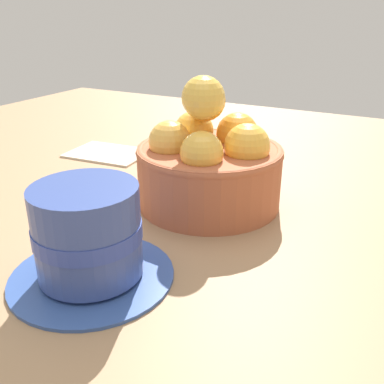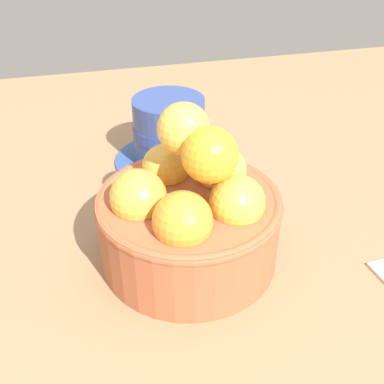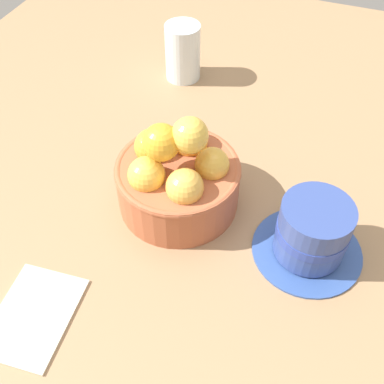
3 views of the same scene
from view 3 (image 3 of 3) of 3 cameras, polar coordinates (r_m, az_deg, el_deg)
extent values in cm
cube|color=#997551|center=(65.34, -1.59, -2.21)|extent=(130.30, 105.96, 3.71)
cylinder|color=#AD5938|center=(61.44, -1.69, 0.90)|extent=(15.94, 15.94, 6.69)
torus|color=#AD5938|center=(59.32, -1.75, 2.84)|extent=(16.14, 16.14, 1.00)
sphere|color=gold|center=(60.77, -4.80, 5.50)|extent=(4.79, 4.79, 4.79)
sphere|color=#F2B843|center=(57.19, -5.54, 2.08)|extent=(4.64, 4.64, 4.64)
sphere|color=#EAAF49|center=(55.56, -0.88, 0.61)|extent=(4.60, 4.60, 4.60)
sphere|color=gold|center=(58.26, 2.45, 3.37)|extent=(4.37, 4.37, 4.37)
sphere|color=#F1B13E|center=(61.39, -0.10, 6.23)|extent=(4.81, 4.81, 4.81)
sphere|color=gold|center=(55.31, -3.75, 6.04)|extent=(4.56, 4.56, 4.56)
sphere|color=#ECB948|center=(54.91, -0.15, 7.10)|extent=(4.42, 4.42, 4.42)
cylinder|color=#325094|center=(60.32, 13.75, -6.81)|extent=(13.59, 13.59, 0.60)
cylinder|color=#33478C|center=(57.13, 14.48, -4.44)|extent=(8.52, 8.52, 7.56)
cylinder|color=#2D4299|center=(57.15, 14.47, -4.46)|extent=(8.68, 8.68, 1.36)
cylinder|color=silver|center=(83.62, -1.12, 16.62)|extent=(6.02, 6.02, 9.68)
cube|color=beige|center=(56.87, -18.72, -13.93)|extent=(12.27, 9.31, 0.60)
camera|label=1|loc=(0.69, 40.27, 13.15)|focal=40.56mm
camera|label=2|loc=(0.70, -27.97, 27.64)|focal=43.93mm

